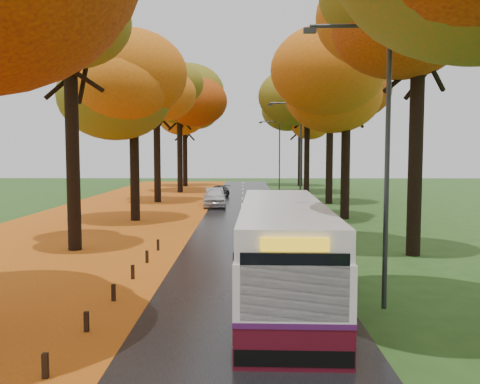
{
  "coord_description": "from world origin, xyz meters",
  "views": [
    {
      "loc": [
        0.22,
        -6.22,
        4.46
      ],
      "look_at": [
        0.0,
        17.29,
        2.6
      ],
      "focal_mm": 38.0,
      "sensor_mm": 36.0,
      "label": 1
    }
  ],
  "objects_px": {
    "streetlamp_mid": "(297,148)",
    "car_white": "(215,197)",
    "streetlamp_far": "(277,150)",
    "bus": "(282,248)",
    "streetlamp_near": "(378,143)",
    "car_silver": "(215,196)",
    "car_dark": "(218,192)"
  },
  "relations": [
    {
      "from": "streetlamp_far",
      "to": "car_white",
      "type": "xyz_separation_m",
      "value": [
        -6.17,
        -17.44,
        -3.91
      ]
    },
    {
      "from": "car_dark",
      "to": "bus",
      "type": "bearing_deg",
      "value": -71.08
    },
    {
      "from": "streetlamp_far",
      "to": "car_dark",
      "type": "bearing_deg",
      "value": -124.58
    },
    {
      "from": "car_dark",
      "to": "car_white",
      "type": "bearing_deg",
      "value": -76.48
    },
    {
      "from": "streetlamp_near",
      "to": "car_dark",
      "type": "height_order",
      "value": "streetlamp_near"
    },
    {
      "from": "streetlamp_near",
      "to": "car_white",
      "type": "height_order",
      "value": "streetlamp_near"
    },
    {
      "from": "streetlamp_near",
      "to": "car_silver",
      "type": "bearing_deg",
      "value": 102.32
    },
    {
      "from": "streetlamp_far",
      "to": "bus",
      "type": "distance_m",
      "value": 43.11
    },
    {
      "from": "streetlamp_mid",
      "to": "car_dark",
      "type": "relative_size",
      "value": 2.07
    },
    {
      "from": "car_dark",
      "to": "streetlamp_far",
      "type": "bearing_deg",
      "value": 68.05
    },
    {
      "from": "car_silver",
      "to": "car_dark",
      "type": "height_order",
      "value": "car_silver"
    },
    {
      "from": "streetlamp_near",
      "to": "car_dark",
      "type": "bearing_deg",
      "value": 100.24
    },
    {
      "from": "streetlamp_mid",
      "to": "car_dark",
      "type": "xyz_separation_m",
      "value": [
        -6.3,
        12.87,
        -4.11
      ]
    },
    {
      "from": "streetlamp_far",
      "to": "bus",
      "type": "height_order",
      "value": "streetlamp_far"
    },
    {
      "from": "car_white",
      "to": "car_silver",
      "type": "distance_m",
      "value": 2.27
    },
    {
      "from": "car_silver",
      "to": "streetlamp_near",
      "type": "bearing_deg",
      "value": -84.57
    },
    {
      "from": "streetlamp_near",
      "to": "car_dark",
      "type": "distance_m",
      "value": 35.67
    },
    {
      "from": "streetlamp_near",
      "to": "car_silver",
      "type": "distance_m",
      "value": 29.78
    },
    {
      "from": "streetlamp_far",
      "to": "car_dark",
      "type": "relative_size",
      "value": 2.07
    },
    {
      "from": "bus",
      "to": "streetlamp_mid",
      "type": "bearing_deg",
      "value": 84.69
    },
    {
      "from": "streetlamp_near",
      "to": "streetlamp_far",
      "type": "relative_size",
      "value": 1.0
    },
    {
      "from": "car_silver",
      "to": "streetlamp_far",
      "type": "bearing_deg",
      "value": 60.57
    },
    {
      "from": "streetlamp_near",
      "to": "car_dark",
      "type": "relative_size",
      "value": 2.07
    },
    {
      "from": "streetlamp_near",
      "to": "car_silver",
      "type": "relative_size",
      "value": 1.95
    },
    {
      "from": "bus",
      "to": "car_dark",
      "type": "xyz_separation_m",
      "value": [
        -3.72,
        33.78,
        -0.94
      ]
    },
    {
      "from": "streetlamp_mid",
      "to": "car_white",
      "type": "bearing_deg",
      "value": 143.49
    },
    {
      "from": "streetlamp_far",
      "to": "car_silver",
      "type": "xyz_separation_m",
      "value": [
        -6.3,
        -15.17,
        -4.0
      ]
    },
    {
      "from": "car_white",
      "to": "car_dark",
      "type": "relative_size",
      "value": 1.16
    },
    {
      "from": "streetlamp_far",
      "to": "car_silver",
      "type": "distance_m",
      "value": 16.91
    },
    {
      "from": "streetlamp_mid",
      "to": "car_dark",
      "type": "height_order",
      "value": "streetlamp_mid"
    },
    {
      "from": "bus",
      "to": "car_white",
      "type": "xyz_separation_m",
      "value": [
        -3.59,
        25.48,
        -0.74
      ]
    },
    {
      "from": "car_white",
      "to": "car_silver",
      "type": "bearing_deg",
      "value": 90.07
    }
  ]
}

